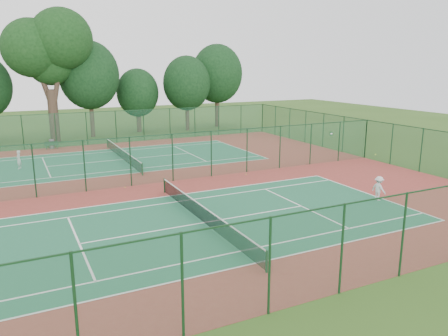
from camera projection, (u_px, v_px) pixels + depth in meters
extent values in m
plane|color=#2F5219|center=(153.00, 183.00, 31.21)|extent=(120.00, 120.00, 0.00)
cube|color=maroon|center=(153.00, 183.00, 31.21)|extent=(40.00, 36.00, 0.01)
cube|color=#1F6240|center=(203.00, 223.00, 23.35)|extent=(23.77, 10.97, 0.01)
cube|color=#21694A|center=(123.00, 160.00, 39.06)|extent=(23.77, 10.97, 0.01)
cube|color=#1C5539|center=(102.00, 128.00, 46.51)|extent=(40.00, 0.02, 3.50)
cube|color=black|center=(101.00, 112.00, 46.12)|extent=(40.00, 0.05, 0.05)
cube|color=#17452A|center=(307.00, 257.00, 15.10)|extent=(40.00, 0.02, 3.50)
cube|color=#14381C|center=(309.00, 211.00, 14.71)|extent=(40.00, 0.05, 0.05)
cube|color=#1B5136|center=(366.00, 139.00, 39.44)|extent=(0.02, 36.00, 3.50)
cube|color=#153C22|center=(367.00, 120.00, 39.04)|extent=(0.05, 36.00, 0.05)
cube|color=#1B522F|center=(152.00, 160.00, 30.81)|extent=(40.00, 0.02, 3.50)
cube|color=#12311B|center=(151.00, 136.00, 30.41)|extent=(40.00, 0.05, 0.05)
cylinder|color=#153A1D|center=(267.00, 262.00, 17.66)|extent=(0.10, 0.10, 0.97)
cylinder|color=#153A1D|center=(164.00, 186.00, 28.83)|extent=(0.10, 0.10, 0.97)
cube|color=black|center=(203.00, 214.00, 23.24)|extent=(0.02, 12.80, 0.85)
cube|color=silver|center=(203.00, 207.00, 23.14)|extent=(0.04, 12.80, 0.06)
cylinder|color=#153B1D|center=(142.00, 169.00, 33.36)|extent=(0.10, 0.10, 0.97)
cylinder|color=#153B1D|center=(107.00, 143.00, 44.53)|extent=(0.10, 0.10, 0.97)
cube|color=black|center=(122.00, 154.00, 38.95)|extent=(0.02, 12.80, 0.85)
cube|color=white|center=(122.00, 150.00, 38.85)|extent=(0.04, 12.80, 0.06)
imported|color=silver|center=(379.00, 188.00, 27.07)|extent=(0.65, 1.03, 1.54)
imported|color=silver|center=(19.00, 160.00, 35.35)|extent=(0.55, 0.65, 1.52)
cylinder|color=slate|center=(52.00, 144.00, 44.21)|extent=(0.67, 0.67, 0.92)
cube|color=#133820|center=(46.00, 147.00, 43.83)|extent=(0.11, 0.35, 0.39)
cube|color=#133820|center=(57.00, 147.00, 44.16)|extent=(0.11, 0.35, 0.39)
cube|color=#133820|center=(52.00, 145.00, 43.94)|extent=(1.32, 0.51, 0.04)
cube|color=#133820|center=(51.00, 143.00, 43.74)|extent=(1.28, 0.20, 0.39)
sphere|color=yellow|center=(166.00, 182.00, 31.34)|extent=(0.07, 0.07, 0.07)
sphere|color=#BDD531|center=(246.00, 174.00, 33.66)|extent=(0.07, 0.07, 0.07)
sphere|color=#ABC32D|center=(125.00, 187.00, 30.03)|extent=(0.07, 0.07, 0.07)
cylinder|color=#37281E|center=(54.00, 116.00, 47.43)|extent=(1.05, 1.05, 5.71)
cylinder|color=#37281E|center=(41.00, 76.00, 46.32)|extent=(1.94, 0.57, 5.68)
cylinder|color=#37281E|center=(59.00, 73.00, 46.58)|extent=(1.81, 0.53, 6.16)
sphere|color=black|center=(32.00, 48.00, 45.38)|extent=(6.09, 6.09, 6.09)
sphere|color=black|center=(61.00, 39.00, 46.02)|extent=(6.47, 6.47, 6.47)
sphere|color=black|center=(50.00, 62.00, 46.86)|extent=(4.95, 4.95, 4.95)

